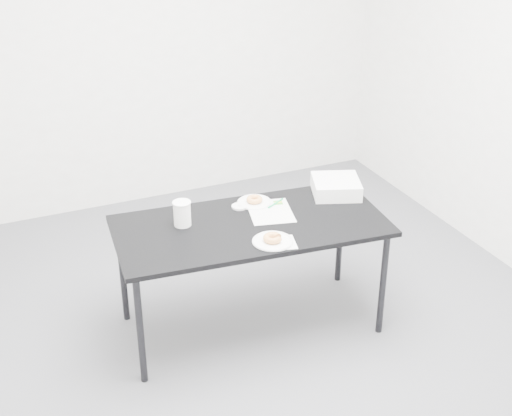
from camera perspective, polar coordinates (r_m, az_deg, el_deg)
name	(u,v)px	position (r m, az deg, el deg)	size (l,w,h in m)	color
floor	(238,333)	(4.30, -1.41, -10.00)	(4.00, 4.00, 0.00)	#4E4F53
wall_back	(133,34)	(5.48, -9.84, 13.59)	(4.00, 0.02, 2.70)	white
table	(251,232)	(4.02, -0.43, -1.92)	(1.58, 0.86, 0.69)	black
scorecard	(270,212)	(4.13, 1.16, -0.28)	(0.24, 0.31, 0.00)	silver
logo_patch	(278,203)	(4.22, 1.78, 0.44)	(0.05, 0.05, 0.00)	green
pen	(275,203)	(4.21, 1.57, 0.38)	(0.01, 0.01, 0.14)	#0D9753
napkin	(281,243)	(3.80, 2.03, -2.81)	(0.15, 0.15, 0.00)	silver
plate_near	(273,241)	(3.81, 1.34, -2.68)	(0.22, 0.22, 0.01)	white
donut_near	(273,238)	(3.80, 1.34, -2.42)	(0.10, 0.10, 0.03)	#E09047
plate_far	(254,202)	(4.23, -0.13, 0.47)	(0.20, 0.20, 0.01)	white
donut_far	(254,199)	(4.22, -0.13, 0.69)	(0.10, 0.10, 0.03)	#E09047
coffee_cup	(182,213)	(3.97, -5.93, -0.44)	(0.10, 0.10, 0.14)	white
cup_lid	(239,207)	(4.17, -1.34, 0.12)	(0.09, 0.09, 0.01)	silver
bakery_box	(336,187)	(4.35, 6.42, 1.71)	(0.28, 0.28, 0.09)	white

